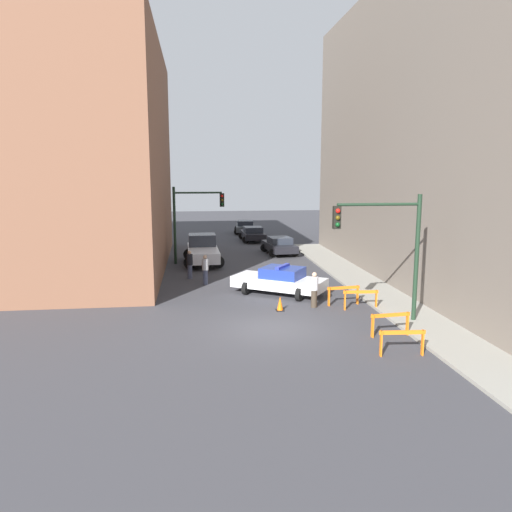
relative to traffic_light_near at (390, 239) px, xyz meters
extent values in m
plane|color=#38383D|center=(-4.73, -0.09, -3.53)|extent=(120.00, 120.00, 0.00)
cube|color=gray|center=(1.47, -0.09, -3.47)|extent=(2.40, 44.00, 0.12)
cube|color=brown|center=(-16.73, 13.91, 3.54)|extent=(14.00, 20.00, 14.14)
cube|color=#6B6056|center=(8.67, 7.91, 4.85)|extent=(12.00, 28.00, 16.76)
cylinder|color=black|center=(1.17, 0.01, -0.81)|extent=(0.18, 0.18, 5.20)
cylinder|color=black|center=(-0.53, 0.01, 1.39)|extent=(3.40, 0.12, 0.12)
cube|color=black|center=(-2.23, 0.01, 0.89)|extent=(0.30, 0.22, 0.90)
sphere|color=red|center=(-2.23, -0.14, 1.16)|extent=(0.18, 0.18, 0.18)
sphere|color=#4C3D0C|center=(-2.23, -0.14, 0.89)|extent=(0.18, 0.18, 0.18)
sphere|color=#0C4219|center=(-2.23, -0.14, 0.62)|extent=(0.18, 0.18, 0.18)
cylinder|color=black|center=(-9.13, 14.73, -0.93)|extent=(0.18, 0.18, 5.20)
cylinder|color=black|center=(-7.53, 14.73, 1.27)|extent=(3.20, 0.12, 0.12)
cube|color=black|center=(-5.93, 14.73, 0.77)|extent=(0.30, 0.22, 0.90)
sphere|color=red|center=(-5.93, 14.58, 1.04)|extent=(0.18, 0.18, 0.18)
sphere|color=#4C3D0C|center=(-5.93, 14.58, 0.77)|extent=(0.18, 0.18, 0.18)
sphere|color=#0C4219|center=(-5.93, 14.58, 0.50)|extent=(0.18, 0.18, 0.18)
cube|color=white|center=(-3.57, 5.49, -2.93)|extent=(4.94, 4.15, 0.55)
cube|color=navy|center=(-3.42, 5.38, -2.39)|extent=(2.55, 2.45, 0.52)
cylinder|color=black|center=(-5.26, 5.59, -3.20)|extent=(0.55, 0.67, 0.66)
cylinder|color=black|center=(-4.31, 7.00, -3.20)|extent=(0.55, 0.67, 0.66)
cylinder|color=black|center=(-2.83, 3.97, -3.20)|extent=(0.55, 0.67, 0.66)
cylinder|color=black|center=(-1.89, 5.39, -3.20)|extent=(0.55, 0.67, 0.66)
cube|color=#2633BF|center=(-3.42, 5.38, -2.07)|extent=(0.93, 1.26, 0.12)
cube|color=silver|center=(-7.27, 14.49, -2.78)|extent=(2.12, 5.44, 0.70)
cube|color=#2D333D|center=(-7.30, 15.57, -2.03)|extent=(1.88, 1.77, 0.80)
cylinder|color=black|center=(-8.23, 16.15, -3.13)|extent=(0.81, 0.28, 0.80)
cylinder|color=black|center=(-6.39, 16.19, -3.13)|extent=(0.81, 0.28, 0.80)
cylinder|color=black|center=(-8.16, 12.80, -3.13)|extent=(0.81, 0.28, 0.80)
cylinder|color=black|center=(-6.32, 12.84, -3.13)|extent=(0.81, 0.28, 0.80)
cube|color=black|center=(-1.44, 17.91, -2.96)|extent=(2.22, 4.46, 0.52)
cube|color=#232833|center=(-1.43, 17.74, -2.46)|extent=(1.76, 1.96, 0.48)
cylinder|color=black|center=(-2.40, 19.15, -3.22)|extent=(0.64, 0.28, 0.62)
cylinder|color=black|center=(-0.75, 19.32, -3.22)|extent=(0.64, 0.28, 0.62)
cylinder|color=black|center=(-2.13, 16.50, -3.22)|extent=(0.64, 0.28, 0.62)
cylinder|color=black|center=(-0.49, 16.66, -3.22)|extent=(0.64, 0.28, 0.62)
cube|color=black|center=(-2.61, 25.19, -2.96)|extent=(1.92, 4.35, 0.52)
cube|color=#232833|center=(-2.61, 25.02, -2.46)|extent=(1.64, 1.85, 0.48)
cylinder|color=black|center=(-3.48, 26.50, -3.22)|extent=(0.63, 0.24, 0.62)
cylinder|color=black|center=(-1.82, 26.55, -3.22)|extent=(0.63, 0.24, 0.62)
cylinder|color=black|center=(-3.40, 23.84, -3.22)|extent=(0.63, 0.24, 0.62)
cylinder|color=black|center=(-1.75, 23.88, -3.22)|extent=(0.63, 0.24, 0.62)
cube|color=#474C51|center=(-2.68, 31.00, -2.96)|extent=(2.22, 4.46, 0.52)
cube|color=#232833|center=(-2.70, 30.83, -2.46)|extent=(1.76, 1.95, 0.48)
cylinder|color=black|center=(-3.38, 32.41, -3.22)|extent=(0.64, 0.28, 0.62)
cylinder|color=black|center=(-1.73, 32.24, -3.22)|extent=(0.64, 0.28, 0.62)
cylinder|color=black|center=(-3.64, 29.75, -3.22)|extent=(0.64, 0.28, 0.62)
cylinder|color=black|center=(-1.99, 29.59, -3.22)|extent=(0.64, 0.28, 0.62)
cylinder|color=#474C66|center=(-7.26, 8.15, -3.12)|extent=(0.31, 0.31, 0.82)
cylinder|color=#B2B2B7|center=(-7.26, 8.15, -2.40)|extent=(0.40, 0.40, 0.62)
sphere|color=tan|center=(-7.26, 8.15, -1.98)|extent=(0.25, 0.25, 0.22)
cylinder|color=#474C66|center=(-8.13, 9.83, -3.12)|extent=(0.32, 0.32, 0.82)
cylinder|color=black|center=(-8.13, 9.83, -2.40)|extent=(0.41, 0.41, 0.62)
sphere|color=tan|center=(-8.13, 9.83, -1.98)|extent=(0.25, 0.25, 0.22)
cylinder|color=#382D23|center=(-2.39, 2.79, -3.12)|extent=(0.31, 0.31, 0.82)
cylinder|color=#B2B2B7|center=(-2.39, 2.79, -2.40)|extent=(0.40, 0.40, 0.62)
sphere|color=tan|center=(-2.39, 2.79, -1.98)|extent=(0.24, 0.24, 0.22)
cube|color=orange|center=(-0.88, -3.59, -2.70)|extent=(1.60, 0.16, 0.14)
cube|color=orange|center=(-1.60, -3.54, -3.08)|extent=(0.06, 0.16, 0.90)
cube|color=orange|center=(-0.17, -3.64, -3.08)|extent=(0.06, 0.16, 0.90)
cube|color=orange|center=(-0.48, -1.56, -2.70)|extent=(1.60, 0.20, 0.14)
cube|color=orange|center=(-1.20, -1.62, -3.08)|extent=(0.06, 0.16, 0.90)
cube|color=orange|center=(0.24, -1.49, -3.08)|extent=(0.06, 0.16, 0.90)
cube|color=orange|center=(-0.39, 2.14, -2.70)|extent=(1.60, 0.16, 0.14)
cube|color=orange|center=(-1.11, 2.19, -3.08)|extent=(0.06, 0.16, 0.90)
cube|color=orange|center=(0.33, 2.09, -3.08)|extent=(0.06, 0.16, 0.90)
cube|color=orange|center=(-0.93, 3.02, -2.70)|extent=(1.60, 0.22, 0.14)
cube|color=orange|center=(-1.64, 2.95, -3.08)|extent=(0.07, 0.16, 0.90)
cube|color=orange|center=(-0.21, 3.10, -3.08)|extent=(0.07, 0.16, 0.90)
cube|color=black|center=(-4.04, 2.44, -3.51)|extent=(0.36, 0.36, 0.04)
cone|color=#F2600C|center=(-4.04, 2.44, -3.18)|extent=(0.28, 0.28, 0.62)
camera|label=1|loc=(-7.81, -19.06, 2.69)|focal=35.00mm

